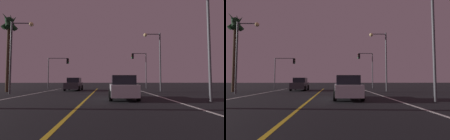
% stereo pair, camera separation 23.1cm
% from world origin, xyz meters
% --- Properties ---
extents(lane_edge_right, '(0.16, 35.21, 0.01)m').
position_xyz_m(lane_edge_right, '(5.87, 11.60, 0.00)').
color(lane_edge_right, silver).
rests_on(lane_edge_right, ground).
extents(lane_center_divider, '(0.16, 35.21, 0.01)m').
position_xyz_m(lane_center_divider, '(0.00, 11.60, 0.00)').
color(lane_center_divider, gold).
rests_on(lane_center_divider, ground).
extents(car_oncoming, '(2.02, 4.30, 1.70)m').
position_xyz_m(car_oncoming, '(-2.90, 24.25, 0.82)').
color(car_oncoming, black).
rests_on(car_oncoming, ground).
extents(car_lead_same_lane, '(2.02, 4.30, 1.70)m').
position_xyz_m(car_lead_same_lane, '(2.63, 13.14, 0.82)').
color(car_lead_same_lane, black).
rests_on(car_lead_same_lane, ground).
extents(traffic_light_near_right, '(2.56, 0.36, 5.93)m').
position_xyz_m(traffic_light_near_right, '(7.00, 29.71, 4.34)').
color(traffic_light_near_right, '#4C4C51').
rests_on(traffic_light_near_right, ground).
extents(traffic_light_near_left, '(3.46, 0.36, 5.06)m').
position_xyz_m(traffic_light_near_left, '(-6.45, 29.71, 3.79)').
color(traffic_light_near_left, '#4C4C51').
rests_on(traffic_light_near_left, ground).
extents(street_lamp_right_near, '(2.21, 0.44, 7.47)m').
position_xyz_m(street_lamp_right_near, '(7.59, 11.44, 4.79)').
color(street_lamp_right_near, '#4C4C51').
rests_on(street_lamp_right_near, ground).
extents(street_lamp_left_mid, '(2.26, 0.44, 7.27)m').
position_xyz_m(street_lamp_left_mid, '(-7.56, 18.13, 4.68)').
color(street_lamp_left_mid, '#4C4C51').
rests_on(street_lamp_left_mid, ground).
extents(street_lamp_right_far, '(2.13, 0.44, 7.25)m').
position_xyz_m(street_lamp_right_far, '(7.60, 21.83, 4.66)').
color(street_lamp_right_far, '#4C4C51').
rests_on(street_lamp_right_far, ground).
extents(palm_tree_left_mid, '(2.22, 2.08, 9.37)m').
position_xyz_m(palm_tree_left_mid, '(-10.09, 21.28, 7.42)').
color(palm_tree_left_mid, '#473826').
rests_on(palm_tree_left_mid, ground).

